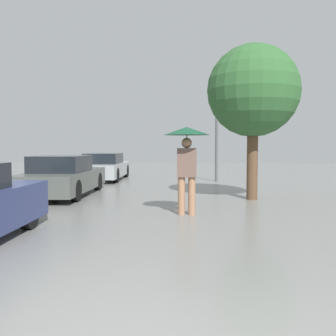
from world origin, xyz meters
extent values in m
cylinder|color=#9E7051|center=(0.31, 5.74, 0.41)|extent=(0.16, 0.16, 0.83)
cylinder|color=#9E7051|center=(0.54, 5.74, 0.41)|extent=(0.16, 0.16, 0.83)
cube|color=brown|center=(0.42, 5.74, 1.14)|extent=(0.41, 0.24, 0.62)
sphere|color=#9E7051|center=(0.42, 5.74, 1.56)|extent=(0.22, 0.22, 0.22)
cylinder|color=#515456|center=(0.42, 5.74, 1.41)|extent=(0.02, 0.02, 0.66)
cone|color=#14472D|center=(0.42, 5.74, 1.82)|extent=(0.98, 0.98, 0.17)
cylinder|color=black|center=(-2.44, 4.23, 0.28)|extent=(0.18, 0.56, 0.56)
cube|color=#4C514C|center=(-3.29, 8.89, 0.45)|extent=(1.67, 4.26, 0.57)
cube|color=black|center=(-3.29, 8.67, 0.97)|extent=(1.42, 1.92, 0.47)
cylinder|color=black|center=(-4.04, 10.21, 0.30)|extent=(0.18, 0.59, 0.59)
cylinder|color=black|center=(-2.54, 10.21, 0.30)|extent=(0.18, 0.59, 0.59)
cylinder|color=black|center=(-4.04, 7.57, 0.30)|extent=(0.18, 0.59, 0.59)
cylinder|color=black|center=(-2.54, 7.57, 0.30)|extent=(0.18, 0.59, 0.59)
cube|color=#9EA3A8|center=(-3.13, 14.24, 0.45)|extent=(1.67, 4.48, 0.57)
cube|color=black|center=(-3.13, 14.01, 0.96)|extent=(1.42, 2.02, 0.44)
cylinder|color=black|center=(-3.88, 15.63, 0.30)|extent=(0.18, 0.61, 0.61)
cylinder|color=black|center=(-2.38, 15.63, 0.30)|extent=(0.18, 0.61, 0.61)
cylinder|color=black|center=(-3.88, 12.85, 0.30)|extent=(0.18, 0.61, 0.61)
cylinder|color=black|center=(-2.38, 12.85, 0.30)|extent=(0.18, 0.61, 0.61)
cylinder|color=brown|center=(2.29, 8.17, 1.16)|extent=(0.30, 0.30, 2.33)
sphere|color=#2D5B2D|center=(2.29, 8.17, 3.02)|extent=(2.54, 2.54, 2.54)
cylinder|color=#515456|center=(1.78, 13.51, 1.97)|extent=(0.12, 0.12, 3.94)
sphere|color=beige|center=(1.78, 13.51, 4.04)|extent=(0.36, 0.36, 0.36)
camera|label=1|loc=(0.32, -2.34, 1.50)|focal=40.00mm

